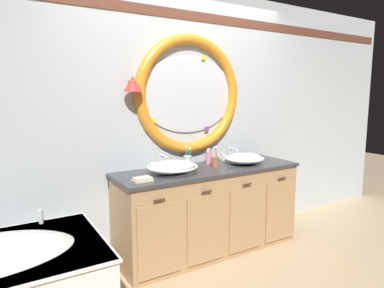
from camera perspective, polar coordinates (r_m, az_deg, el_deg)
The scene contains 11 objects.
ground_plane at distance 3.33m, azimuth 3.72°, elevation -19.44°, with size 14.00×14.00×0.00m, color tan.
back_wall_assembly at distance 3.45m, azimuth -1.58°, elevation 4.71°, with size 6.40×0.26×2.60m.
vanity_counter at distance 3.41m, azimuth 2.85°, elevation -10.93°, with size 1.87×0.62×0.85m.
sink_basin_left at distance 3.05m, azimuth -3.37°, elevation -3.87°, with size 0.46×0.46×0.12m.
sink_basin_right at distance 3.52m, azimuth 8.83°, elevation -2.42°, with size 0.41×0.41×0.11m.
faucet_set_left at distance 3.25m, azimuth -5.29°, elevation -3.13°, with size 0.22×0.15×0.15m.
faucet_set_right at distance 3.70m, azimuth 6.51°, elevation -1.82°, with size 0.22×0.15×0.14m.
toothbrush_holder_left at distance 3.33m, azimuth -0.74°, elevation -2.85°, with size 0.09×0.09×0.21m.
toothbrush_holder_right at distance 3.34m, azimuth 3.96°, elevation -2.91°, with size 0.09×0.09×0.21m.
soap_dispenser at distance 3.46m, azimuth 2.82°, elevation -2.20°, with size 0.06×0.07×0.17m.
folded_hand_towel at distance 2.81m, azimuth -8.36°, elevation -5.94°, with size 0.16×0.11×0.03m.
Camera 1 is at (-1.70, -2.40, 1.55)m, focal length 31.49 mm.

